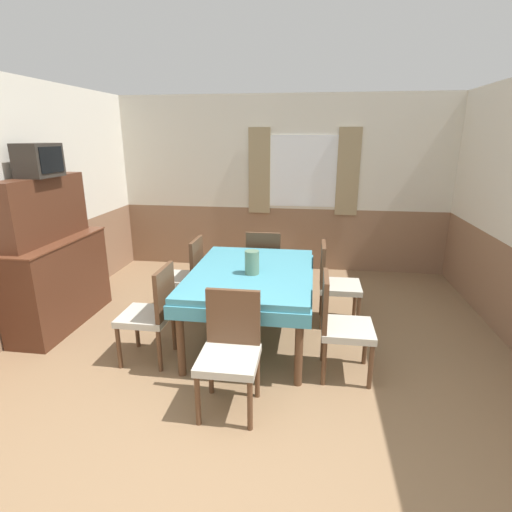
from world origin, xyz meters
name	(u,v)px	position (x,y,z in m)	size (l,w,h in m)	color
ground_plane	(215,507)	(0.00, 0.00, 0.00)	(16.00, 16.00, 0.00)	#846647
wall_back	(282,184)	(0.02, 4.37, 1.31)	(5.34, 0.10, 2.60)	silver
wall_left	(33,206)	(-2.50, 2.18, 1.30)	(0.05, 4.75, 2.60)	silver
dining_table	(252,280)	(-0.09, 1.97, 0.65)	(1.20, 1.65, 0.75)	teal
chair_right_far	(334,281)	(0.75, 2.47, 0.49)	(0.44, 0.44, 0.91)	brown
chair_head_window	(264,263)	(-0.09, 3.03, 0.49)	(0.44, 0.44, 0.91)	brown
chair_right_near	(339,322)	(0.75, 1.46, 0.49)	(0.44, 0.44, 0.91)	brown
chair_head_near	(230,348)	(-0.09, 0.91, 0.49)	(0.44, 0.44, 0.91)	brown
chair_left_far	(186,274)	(-0.93, 2.47, 0.49)	(0.44, 0.44, 0.91)	brown
chair_left_near	(152,311)	(-0.93, 1.46, 0.49)	(0.44, 0.44, 0.91)	brown
sideboard	(55,264)	(-2.24, 2.04, 0.69)	(0.46, 1.34, 1.62)	#4C2819
tv	(39,160)	(-2.23, 2.01, 1.79)	(0.29, 0.43, 0.33)	#2D2823
vase	(252,262)	(-0.07, 1.87, 0.86)	(0.14, 0.14, 0.23)	slate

